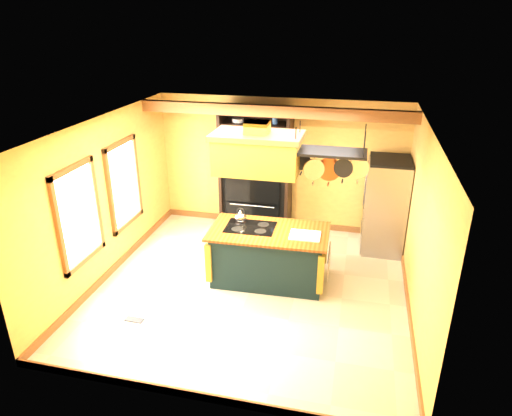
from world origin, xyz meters
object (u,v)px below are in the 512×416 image
at_px(refrigerator, 385,207).
at_px(hutch, 256,186).
at_px(kitchen_island, 269,255).
at_px(range_hood, 257,152).
at_px(pot_rack, 330,159).

bearing_deg(refrigerator, hutch, 172.60).
height_order(refrigerator, hutch, hutch).
distance_m(kitchen_island, range_hood, 1.78).
xyz_separation_m(kitchen_island, pot_rack, (0.91, 0.01, 1.73)).
xyz_separation_m(range_hood, pot_rack, (1.10, 0.01, -0.04)).
height_order(pot_rack, refrigerator, pot_rack).
distance_m(range_hood, pot_rack, 1.11).
bearing_deg(pot_rack, range_hood, -179.36).
relative_size(pot_rack, refrigerator, 0.67).
distance_m(range_hood, refrigerator, 2.97).
xyz_separation_m(kitchen_island, range_hood, (-0.20, -0.00, 1.77)).
xyz_separation_m(refrigerator, hutch, (-2.54, 0.33, 0.09)).
xyz_separation_m(range_hood, hutch, (-0.46, 1.92, -1.29)).
bearing_deg(hutch, pot_rack, -50.71).
relative_size(kitchen_island, refrigerator, 1.13).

